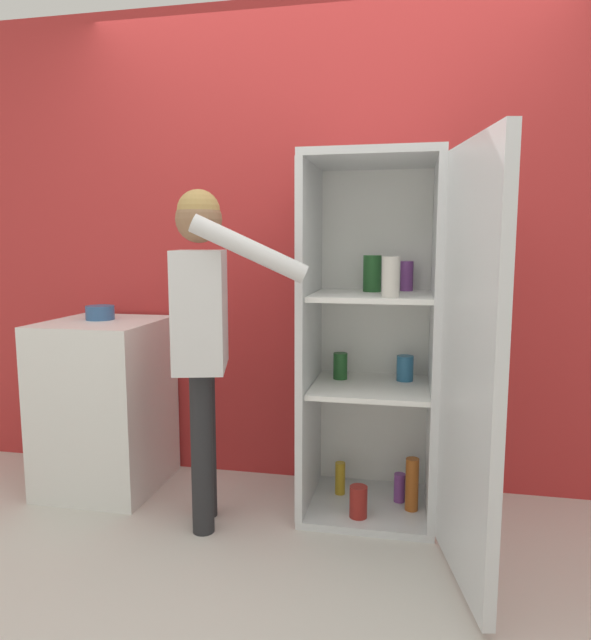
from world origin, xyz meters
TOP-DOWN VIEW (x-y plane):
  - ground_plane at (0.00, 0.00)m, footprint 12.00×12.00m
  - wall_back at (0.00, 0.98)m, footprint 7.00×0.06m
  - refrigerator at (0.39, 0.55)m, footprint 0.79×1.19m
  - person at (-0.43, 0.33)m, footprint 0.67×0.50m
  - counter at (-1.11, 0.63)m, footprint 0.57×0.60m
  - bowl at (-1.14, 0.68)m, footprint 0.15×0.15m

SIDE VIEW (x-z plane):
  - ground_plane at x=0.00m, z-range 0.00..0.00m
  - counter at x=-1.11m, z-range 0.00..0.90m
  - refrigerator at x=0.39m, z-range -0.01..1.70m
  - bowl at x=-1.14m, z-range 0.90..0.97m
  - person at x=-0.43m, z-range 0.21..1.75m
  - wall_back at x=0.00m, z-range 0.00..2.55m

